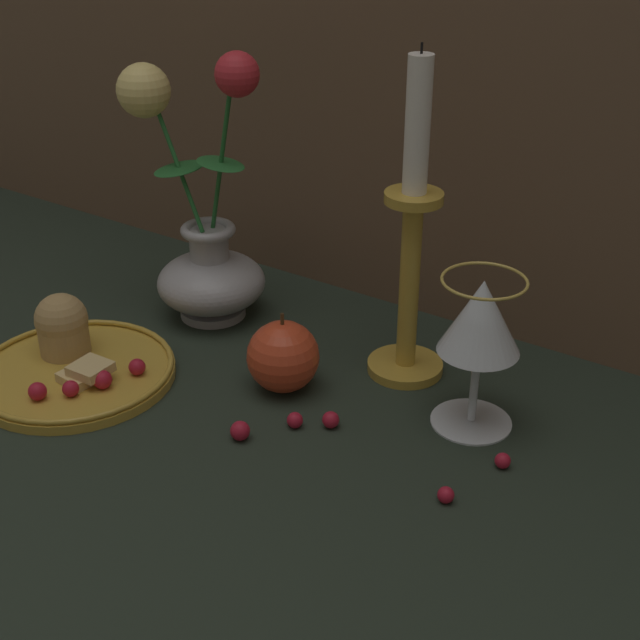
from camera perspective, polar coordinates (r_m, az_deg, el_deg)
The scene contains 11 objects.
ground_plane at distance 0.91m, azimuth -3.09°, elevation -4.91°, with size 2.40×2.40×0.00m, color #232D23.
vase at distance 1.03m, azimuth -7.44°, elevation 5.03°, with size 0.17×0.13×0.31m.
plate_with_pastries at distance 0.97m, azimuth -15.59°, elevation -2.40°, with size 0.21×0.21×0.08m.
wine_glass at distance 0.82m, azimuth 10.23°, elevation -0.20°, with size 0.08×0.08×0.15m.
candlestick at distance 0.89m, azimuth 5.85°, elevation 4.38°, with size 0.08×0.08×0.34m.
apple_beside_vase at distance 0.90m, azimuth -2.24°, elevation -2.40°, with size 0.07×0.07×0.09m.
berry_near_plate at distance 0.78m, azimuth 8.06°, elevation -11.02°, with size 0.01×0.01×0.01m, color #AD192D.
berry_front_center at distance 0.86m, azimuth -1.62°, elevation -6.43°, with size 0.02×0.02×0.02m, color #AD192D.
berry_by_glass_stem at distance 0.82m, azimuth 11.61°, elevation -8.81°, with size 0.01×0.01×0.01m, color #AD192D.
berry_under_candlestick at distance 0.84m, azimuth -5.14°, elevation -7.07°, with size 0.02×0.02×0.02m, color #AD192D.
berry_far_right at distance 0.86m, azimuth 0.69°, elevation -6.40°, with size 0.02×0.02×0.02m, color #AD192D.
Camera 1 is at (0.47, -0.60, 0.49)m, focal length 50.00 mm.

